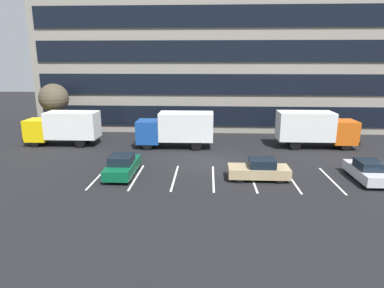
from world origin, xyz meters
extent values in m
plane|color=black|center=(0.00, 0.00, 0.00)|extent=(120.00, 120.00, 0.00)
cube|color=gray|center=(0.00, 18.00, 9.00)|extent=(41.10, 12.18, 18.00)
cube|color=black|center=(0.00, 11.85, 1.98)|extent=(39.46, 0.16, 2.30)
cube|color=black|center=(0.00, 11.85, 5.58)|extent=(39.46, 0.16, 2.30)
cube|color=black|center=(0.00, 11.85, 9.18)|extent=(39.46, 0.16, 2.30)
cube|color=black|center=(0.00, 11.85, 12.78)|extent=(39.46, 0.16, 2.30)
cube|color=silver|center=(-8.40, -3.33, 0.00)|extent=(0.14, 5.40, 0.01)
cube|color=silver|center=(-5.60, -3.33, 0.00)|extent=(0.14, 5.40, 0.01)
cube|color=silver|center=(-2.80, -3.33, 0.00)|extent=(0.14, 5.40, 0.01)
cube|color=silver|center=(0.00, -3.33, 0.00)|extent=(0.14, 5.40, 0.01)
cube|color=silver|center=(2.80, -3.33, 0.00)|extent=(0.14, 5.40, 0.01)
cube|color=silver|center=(5.60, -3.33, 0.00)|extent=(0.14, 5.40, 0.01)
cube|color=silver|center=(8.40, -3.33, 0.00)|extent=(0.14, 5.40, 0.01)
cube|color=#194799|center=(-6.14, 5.16, 1.57)|extent=(2.16, 2.36, 2.16)
cube|color=black|center=(-7.20, 5.16, 2.00)|extent=(0.06, 1.98, 0.95)
cube|color=white|center=(-2.50, 5.16, 2.11)|extent=(5.11, 2.45, 2.65)
cube|color=black|center=(-7.27, 5.16, 0.64)|extent=(0.20, 2.36, 0.39)
cylinder|color=black|center=(-6.14, 4.15, 0.49)|extent=(0.98, 0.29, 0.98)
cylinder|color=black|center=(-6.14, 6.17, 0.49)|extent=(0.98, 0.29, 0.98)
cylinder|color=black|center=(-1.48, 4.15, 0.49)|extent=(0.98, 0.29, 0.98)
cylinder|color=black|center=(-1.48, 6.17, 0.49)|extent=(0.98, 0.29, 0.98)
cube|color=yellow|center=(-17.30, 5.62, 1.53)|extent=(2.10, 2.29, 2.10)
cube|color=black|center=(-18.33, 5.62, 1.95)|extent=(0.06, 1.92, 0.92)
cube|color=white|center=(-13.77, 5.62, 2.05)|extent=(4.96, 2.38, 2.57)
cube|color=black|center=(-18.39, 5.62, 0.62)|extent=(0.19, 2.29, 0.38)
cylinder|color=black|center=(-17.30, 4.64, 0.48)|extent=(0.95, 0.29, 0.95)
cylinder|color=black|center=(-17.30, 6.60, 0.48)|extent=(0.95, 0.29, 0.95)
cylinder|color=black|center=(-12.78, 4.64, 0.48)|extent=(0.95, 0.29, 0.95)
cylinder|color=black|center=(-12.78, 6.60, 0.48)|extent=(0.95, 0.29, 0.95)
cube|color=#D85914|center=(12.54, 5.82, 1.59)|extent=(2.19, 2.39, 2.19)
cube|color=black|center=(13.62, 5.82, 2.03)|extent=(0.06, 2.00, 0.96)
cube|color=white|center=(8.87, 5.82, 2.14)|extent=(5.17, 2.48, 2.68)
cube|color=black|center=(13.69, 5.82, 0.65)|extent=(0.20, 2.39, 0.40)
cylinder|color=black|center=(12.54, 6.84, 0.50)|extent=(0.99, 0.30, 0.99)
cylinder|color=black|center=(12.54, 4.79, 0.50)|extent=(0.99, 0.30, 0.99)
cylinder|color=black|center=(7.83, 6.84, 0.50)|extent=(0.99, 0.30, 0.99)
cylinder|color=black|center=(7.83, 4.79, 0.50)|extent=(0.99, 0.30, 0.99)
cube|color=silver|center=(10.80, -3.23, 0.58)|extent=(1.77, 4.24, 0.69)
cube|color=black|center=(10.80, -3.44, 1.22)|extent=(1.56, 1.78, 0.59)
cylinder|color=black|center=(10.03, -1.87, 0.30)|extent=(0.22, 0.59, 0.59)
cylinder|color=black|center=(11.57, -1.87, 0.30)|extent=(0.22, 0.59, 0.59)
cylinder|color=black|center=(10.03, -4.58, 0.30)|extent=(0.22, 0.59, 0.59)
cube|color=tan|center=(3.20, -3.39, 0.59)|extent=(4.29, 1.80, 0.70)
cube|color=black|center=(3.41, -3.39, 1.24)|extent=(1.80, 1.58, 0.60)
cylinder|color=black|center=(1.82, -4.17, 0.30)|extent=(0.60, 0.22, 0.60)
cylinder|color=black|center=(1.82, -2.61, 0.30)|extent=(0.60, 0.22, 0.60)
cylinder|color=black|center=(4.57, -4.17, 0.30)|extent=(0.60, 0.22, 0.60)
cylinder|color=black|center=(4.57, -2.61, 0.30)|extent=(0.60, 0.22, 0.60)
cube|color=#0C5933|center=(-6.68, -3.00, 0.61)|extent=(1.86, 4.44, 0.72)
cube|color=black|center=(-6.68, -3.22, 1.28)|extent=(1.64, 1.86, 0.62)
cylinder|color=black|center=(-7.48, -1.58, 0.31)|extent=(0.23, 0.62, 0.62)
cylinder|color=black|center=(-5.87, -1.58, 0.31)|extent=(0.23, 0.62, 0.62)
cylinder|color=black|center=(-7.48, -4.42, 0.31)|extent=(0.23, 0.62, 0.62)
cylinder|color=black|center=(-5.87, -4.42, 0.31)|extent=(0.23, 0.62, 0.62)
cylinder|color=#473323|center=(-17.00, 9.04, 1.53)|extent=(0.28, 0.28, 3.05)
sphere|color=#4C4233|center=(-17.00, 9.04, 4.27)|extent=(3.11, 3.11, 3.11)
camera|label=1|loc=(-0.43, -26.13, 8.35)|focal=31.27mm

